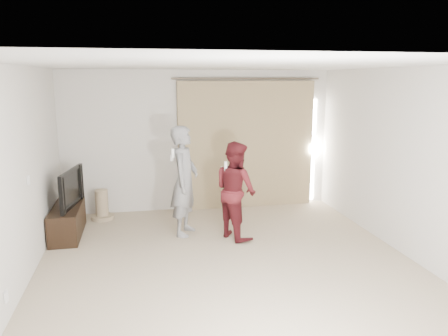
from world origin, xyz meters
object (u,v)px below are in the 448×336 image
(person_man, at_px, (185,181))
(person_woman, at_px, (236,190))
(tv, at_px, (65,188))
(tv_console, at_px, (68,221))

(person_man, bearing_deg, person_woman, -21.77)
(tv, xyz_separation_m, person_woman, (2.59, -0.60, -0.01))
(tv, distance_m, person_woman, 2.66)
(tv, relative_size, person_woman, 0.68)
(person_man, relative_size, person_woman, 1.15)
(tv_console, distance_m, tv, 0.53)
(tv_console, xyz_separation_m, person_man, (1.83, -0.30, 0.63))
(person_man, bearing_deg, tv_console, 170.76)
(tv_console, distance_m, person_man, 1.96)
(person_woman, bearing_deg, tv_console, 166.95)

